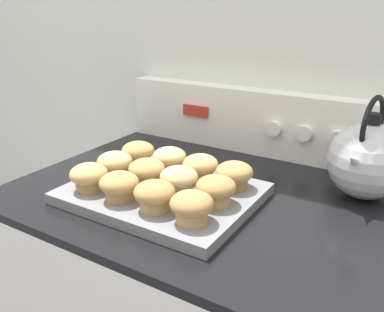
# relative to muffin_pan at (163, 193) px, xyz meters

# --- Properties ---
(wall_back) EXTENTS (8.00, 0.05, 2.40)m
(wall_back) POSITION_rel_muffin_pan_xyz_m (0.05, 0.42, 0.25)
(wall_back) COLOR silver
(wall_back) RESTS_ON ground_plane
(control_panel) EXTENTS (0.78, 0.07, 0.17)m
(control_panel) POSITION_rel_muffin_pan_xyz_m (0.05, 0.36, 0.07)
(control_panel) COLOR white
(control_panel) RESTS_ON stove_range
(muffin_pan) EXTENTS (0.37, 0.29, 0.02)m
(muffin_pan) POSITION_rel_muffin_pan_xyz_m (0.00, 0.00, 0.00)
(muffin_pan) COLOR slate
(muffin_pan) RESTS_ON stove_range
(muffin_r0_c0) EXTENTS (0.08, 0.08, 0.05)m
(muffin_r0_c0) POSITION_rel_muffin_pan_xyz_m (-0.12, -0.08, 0.04)
(muffin_r0_c0) COLOR #A37A4C
(muffin_r0_c0) RESTS_ON muffin_pan
(muffin_r0_c1) EXTENTS (0.08, 0.08, 0.05)m
(muffin_r0_c1) POSITION_rel_muffin_pan_xyz_m (-0.04, -0.08, 0.04)
(muffin_r0_c1) COLOR #A37A4C
(muffin_r0_c1) RESTS_ON muffin_pan
(muffin_r0_c2) EXTENTS (0.08, 0.08, 0.05)m
(muffin_r0_c2) POSITION_rel_muffin_pan_xyz_m (0.04, -0.08, 0.04)
(muffin_r0_c2) COLOR tan
(muffin_r0_c2) RESTS_ON muffin_pan
(muffin_r0_c3) EXTENTS (0.08, 0.08, 0.05)m
(muffin_r0_c3) POSITION_rel_muffin_pan_xyz_m (0.12, -0.08, 0.04)
(muffin_r0_c3) COLOR tan
(muffin_r0_c3) RESTS_ON muffin_pan
(muffin_r1_c0) EXTENTS (0.08, 0.08, 0.05)m
(muffin_r1_c0) POSITION_rel_muffin_pan_xyz_m (-0.13, -0.00, 0.04)
(muffin_r1_c0) COLOR #A37A4C
(muffin_r1_c0) RESTS_ON muffin_pan
(muffin_r1_c1) EXTENTS (0.08, 0.08, 0.05)m
(muffin_r1_c1) POSITION_rel_muffin_pan_xyz_m (-0.04, 0.00, 0.04)
(muffin_r1_c1) COLOR #A37A4C
(muffin_r1_c1) RESTS_ON muffin_pan
(muffin_r1_c2) EXTENTS (0.08, 0.08, 0.05)m
(muffin_r1_c2) POSITION_rel_muffin_pan_xyz_m (0.04, 0.00, 0.04)
(muffin_r1_c2) COLOR tan
(muffin_r1_c2) RESTS_ON muffin_pan
(muffin_r1_c3) EXTENTS (0.08, 0.08, 0.05)m
(muffin_r1_c3) POSITION_rel_muffin_pan_xyz_m (0.12, -0.00, 0.04)
(muffin_r1_c3) COLOR tan
(muffin_r1_c3) RESTS_ON muffin_pan
(muffin_r2_c0) EXTENTS (0.08, 0.08, 0.05)m
(muffin_r2_c0) POSITION_rel_muffin_pan_xyz_m (-0.13, 0.08, 0.04)
(muffin_r2_c0) COLOR olive
(muffin_r2_c0) RESTS_ON muffin_pan
(muffin_r2_c1) EXTENTS (0.08, 0.08, 0.05)m
(muffin_r2_c1) POSITION_rel_muffin_pan_xyz_m (-0.04, 0.09, 0.04)
(muffin_r2_c1) COLOR tan
(muffin_r2_c1) RESTS_ON muffin_pan
(muffin_r2_c2) EXTENTS (0.08, 0.08, 0.05)m
(muffin_r2_c2) POSITION_rel_muffin_pan_xyz_m (0.04, 0.08, 0.04)
(muffin_r2_c2) COLOR tan
(muffin_r2_c2) RESTS_ON muffin_pan
(muffin_r2_c3) EXTENTS (0.08, 0.08, 0.05)m
(muffin_r2_c3) POSITION_rel_muffin_pan_xyz_m (0.12, 0.08, 0.04)
(muffin_r2_c3) COLOR olive
(muffin_r2_c3) RESTS_ON muffin_pan
(tea_kettle) EXTENTS (0.16, 0.19, 0.21)m
(tea_kettle) POSITION_rel_muffin_pan_xyz_m (0.35, 0.22, 0.07)
(tea_kettle) COLOR silver
(tea_kettle) RESTS_ON stove_range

